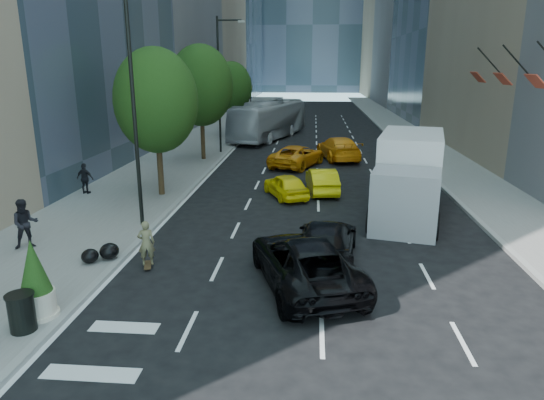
# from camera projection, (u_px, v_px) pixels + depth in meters

# --- Properties ---
(ground) EXTENTS (160.00, 160.00, 0.00)m
(ground) POSITION_uv_depth(u_px,v_px,m) (290.00, 271.00, 16.30)
(ground) COLOR black
(ground) RESTS_ON ground
(sidewalk_left) EXTENTS (6.00, 120.00, 0.15)m
(sidewalk_left) POSITION_uv_depth(u_px,v_px,m) (210.00, 138.00, 45.80)
(sidewalk_left) COLOR slate
(sidewalk_left) RESTS_ON ground
(sidewalk_right) EXTENTS (4.00, 120.00, 0.15)m
(sidewalk_right) POSITION_uv_depth(u_px,v_px,m) (415.00, 140.00, 44.27)
(sidewalk_right) COLOR slate
(sidewalk_right) RESTS_ON ground
(lamp_near) EXTENTS (2.13, 0.22, 10.00)m
(lamp_near) POSITION_uv_depth(u_px,v_px,m) (137.00, 88.00, 19.09)
(lamp_near) COLOR black
(lamp_near) RESTS_ON sidewalk_left
(lamp_far) EXTENTS (2.13, 0.22, 10.00)m
(lamp_far) POSITION_uv_depth(u_px,v_px,m) (221.00, 77.00, 36.37)
(lamp_far) COLOR black
(lamp_far) RESTS_ON sidewalk_left
(tree_near) EXTENTS (4.20, 4.20, 7.46)m
(tree_near) POSITION_uv_depth(u_px,v_px,m) (156.00, 101.00, 24.19)
(tree_near) COLOR #2F2112
(tree_near) RESTS_ON sidewalk_left
(tree_mid) EXTENTS (4.50, 4.50, 7.99)m
(tree_mid) POSITION_uv_depth(u_px,v_px,m) (201.00, 86.00, 33.69)
(tree_mid) COLOR #2F2112
(tree_mid) RESTS_ON sidewalk_left
(tree_far) EXTENTS (3.90, 3.90, 6.92)m
(tree_far) POSITION_uv_depth(u_px,v_px,m) (232.00, 88.00, 46.36)
(tree_far) COLOR #2F2112
(tree_far) RESTS_ON sidewalk_left
(traffic_signal) EXTENTS (2.48, 0.53, 5.20)m
(traffic_signal) POSITION_uv_depth(u_px,v_px,m) (251.00, 88.00, 54.07)
(traffic_signal) COLOR black
(traffic_signal) RESTS_ON sidewalk_left
(facade_flags) EXTENTS (1.85, 13.30, 2.05)m
(facade_flags) POSITION_uv_depth(u_px,v_px,m) (522.00, 76.00, 23.38)
(facade_flags) COLOR black
(facade_flags) RESTS_ON ground
(skateboarder) EXTENTS (0.65, 0.52, 1.57)m
(skateboarder) POSITION_uv_depth(u_px,v_px,m) (146.00, 246.00, 16.39)
(skateboarder) COLOR #6F6845
(skateboarder) RESTS_ON ground
(black_sedan_lincoln) EXTENTS (4.18, 6.17, 1.57)m
(black_sedan_lincoln) POSITION_uv_depth(u_px,v_px,m) (305.00, 262.00, 15.09)
(black_sedan_lincoln) COLOR black
(black_sedan_lincoln) RESTS_ON ground
(black_sedan_mercedes) EXTENTS (2.56, 5.21, 1.46)m
(black_sedan_mercedes) POSITION_uv_depth(u_px,v_px,m) (326.00, 242.00, 16.97)
(black_sedan_mercedes) COLOR black
(black_sedan_mercedes) RESTS_ON ground
(taxi_a) EXTENTS (2.85, 3.97, 1.26)m
(taxi_a) POSITION_uv_depth(u_px,v_px,m) (286.00, 185.00, 25.29)
(taxi_a) COLOR yellow
(taxi_a) RESTS_ON ground
(taxi_b) EXTENTS (1.88, 4.18, 1.33)m
(taxi_b) POSITION_uv_depth(u_px,v_px,m) (322.00, 180.00, 26.26)
(taxi_b) COLOR #D9C20B
(taxi_b) RESTS_ON ground
(taxi_c) EXTENTS (4.16, 5.74, 1.45)m
(taxi_c) POSITION_uv_depth(u_px,v_px,m) (297.00, 156.00, 33.02)
(taxi_c) COLOR orange
(taxi_c) RESTS_ON ground
(taxi_d) EXTENTS (3.42, 6.00, 1.64)m
(taxi_d) POSITION_uv_depth(u_px,v_px,m) (338.00, 148.00, 35.55)
(taxi_d) COLOR orange
(taxi_d) RESTS_ON ground
(city_bus) EXTENTS (6.45, 12.85, 3.49)m
(city_bus) POSITION_uv_depth(u_px,v_px,m) (269.00, 120.00, 45.35)
(city_bus) COLOR #B2B4B9
(city_bus) RESTS_ON ground
(box_truck) EXTENTS (4.40, 8.04, 3.64)m
(box_truck) POSITION_uv_depth(u_px,v_px,m) (409.00, 175.00, 22.15)
(box_truck) COLOR silver
(box_truck) RESTS_ON ground
(pedestrian_a) EXTENTS (1.14, 1.08, 1.85)m
(pedestrian_a) POSITION_uv_depth(u_px,v_px,m) (25.00, 224.00, 17.78)
(pedestrian_a) COLOR black
(pedestrian_a) RESTS_ON sidewalk_left
(pedestrian_b) EXTENTS (1.00, 0.54, 1.62)m
(pedestrian_b) POSITION_uv_depth(u_px,v_px,m) (85.00, 179.00, 25.37)
(pedestrian_b) COLOR black
(pedestrian_b) RESTS_ON sidewalk_left
(trash_can) EXTENTS (0.64, 0.64, 0.97)m
(trash_can) POSITION_uv_depth(u_px,v_px,m) (22.00, 313.00, 12.26)
(trash_can) COLOR black
(trash_can) RESTS_ON sidewalk_left
(planter_shrub) EXTENTS (0.91, 0.91, 2.18)m
(planter_shrub) POSITION_uv_depth(u_px,v_px,m) (35.00, 280.00, 12.82)
(planter_shrub) COLOR beige
(planter_shrub) RESTS_ON sidewalk_left
(garbage_bags) EXTENTS (1.13, 1.09, 0.56)m
(garbage_bags) POSITION_uv_depth(u_px,v_px,m) (102.00, 253.00, 16.76)
(garbage_bags) COLOR black
(garbage_bags) RESTS_ON sidewalk_left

